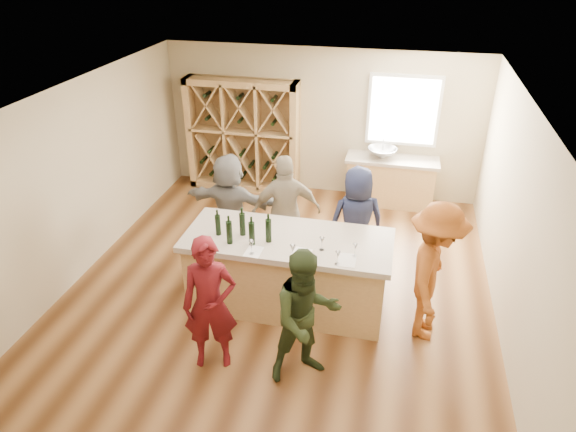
% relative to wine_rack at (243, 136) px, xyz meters
% --- Properties ---
extents(floor, '(6.00, 7.00, 0.10)m').
position_rel_wine_rack_xyz_m(floor, '(1.50, -3.27, -1.15)').
color(floor, brown).
rests_on(floor, ground).
extents(ceiling, '(6.00, 7.00, 0.10)m').
position_rel_wine_rack_xyz_m(ceiling, '(1.50, -3.27, 1.75)').
color(ceiling, white).
rests_on(ceiling, ground).
extents(wall_back, '(6.00, 0.10, 2.80)m').
position_rel_wine_rack_xyz_m(wall_back, '(1.50, 0.28, 0.30)').
color(wall_back, '#BEAE8A').
rests_on(wall_back, ground).
extents(wall_front, '(6.00, 0.10, 2.80)m').
position_rel_wine_rack_xyz_m(wall_front, '(1.50, -6.82, 0.30)').
color(wall_front, '#BEAE8A').
rests_on(wall_front, ground).
extents(wall_left, '(0.10, 7.00, 2.80)m').
position_rel_wine_rack_xyz_m(wall_left, '(-1.55, -3.27, 0.30)').
color(wall_left, '#BEAE8A').
rests_on(wall_left, ground).
extents(wall_right, '(0.10, 7.00, 2.80)m').
position_rel_wine_rack_xyz_m(wall_right, '(4.55, -3.27, 0.30)').
color(wall_right, '#BEAE8A').
rests_on(wall_right, ground).
extents(window_frame, '(1.30, 0.06, 1.30)m').
position_rel_wine_rack_xyz_m(window_frame, '(3.00, 0.20, 0.65)').
color(window_frame, white).
rests_on(window_frame, wall_back).
extents(window_pane, '(1.18, 0.01, 1.18)m').
position_rel_wine_rack_xyz_m(window_pane, '(3.00, 0.17, 0.65)').
color(window_pane, white).
rests_on(window_pane, wall_back).
extents(wine_rack, '(2.20, 0.45, 2.20)m').
position_rel_wine_rack_xyz_m(wine_rack, '(0.00, 0.00, 0.00)').
color(wine_rack, tan).
rests_on(wine_rack, floor).
extents(back_counter_base, '(1.60, 0.58, 0.86)m').
position_rel_wine_rack_xyz_m(back_counter_base, '(2.90, -0.07, -0.67)').
color(back_counter_base, tan).
rests_on(back_counter_base, floor).
extents(back_counter_top, '(1.70, 0.62, 0.06)m').
position_rel_wine_rack_xyz_m(back_counter_top, '(2.90, -0.07, -0.21)').
color(back_counter_top, '#B3A593').
rests_on(back_counter_top, back_counter_base).
extents(sink, '(0.54, 0.54, 0.19)m').
position_rel_wine_rack_xyz_m(sink, '(2.70, -0.07, -0.09)').
color(sink, silver).
rests_on(sink, back_counter_top).
extents(faucet, '(0.02, 0.02, 0.30)m').
position_rel_wine_rack_xyz_m(faucet, '(2.70, 0.11, -0.03)').
color(faucet, silver).
rests_on(faucet, back_counter_top).
extents(tasting_counter_base, '(2.60, 1.00, 1.00)m').
position_rel_wine_rack_xyz_m(tasting_counter_base, '(1.70, -3.51, -0.60)').
color(tasting_counter_base, tan).
rests_on(tasting_counter_base, floor).
extents(tasting_counter_top, '(2.72, 1.12, 0.08)m').
position_rel_wine_rack_xyz_m(tasting_counter_top, '(1.70, -3.51, -0.06)').
color(tasting_counter_top, '#B3A593').
rests_on(tasting_counter_top, tasting_counter_base).
extents(wine_bottle_a, '(0.09, 0.09, 0.29)m').
position_rel_wine_rack_xyz_m(wine_bottle_a, '(0.79, -3.64, 0.12)').
color(wine_bottle_a, black).
rests_on(wine_bottle_a, tasting_counter_top).
extents(wine_bottle_b, '(0.10, 0.10, 0.31)m').
position_rel_wine_rack_xyz_m(wine_bottle_b, '(1.01, -3.81, 0.14)').
color(wine_bottle_b, black).
rests_on(wine_bottle_b, tasting_counter_top).
extents(wine_bottle_c, '(0.09, 0.09, 0.31)m').
position_rel_wine_rack_xyz_m(wine_bottle_c, '(1.10, -3.57, 0.14)').
color(wine_bottle_c, black).
rests_on(wine_bottle_c, tasting_counter_top).
extents(wine_bottle_d, '(0.10, 0.10, 0.32)m').
position_rel_wine_rack_xyz_m(wine_bottle_d, '(1.29, -3.78, 0.14)').
color(wine_bottle_d, black).
rests_on(wine_bottle_d, tasting_counter_top).
extents(wine_bottle_e, '(0.09, 0.09, 0.32)m').
position_rel_wine_rack_xyz_m(wine_bottle_e, '(1.48, -3.66, 0.14)').
color(wine_bottle_e, black).
rests_on(wine_bottle_e, tasting_counter_top).
extents(wine_glass_a, '(0.09, 0.09, 0.20)m').
position_rel_wine_rack_xyz_m(wine_glass_a, '(1.35, -4.00, 0.08)').
color(wine_glass_a, white).
rests_on(wine_glass_a, tasting_counter_top).
extents(wine_glass_b, '(0.08, 0.08, 0.19)m').
position_rel_wine_rack_xyz_m(wine_glass_b, '(1.86, -3.98, 0.08)').
color(wine_glass_b, white).
rests_on(wine_glass_b, tasting_counter_top).
extents(wine_glass_c, '(0.07, 0.07, 0.17)m').
position_rel_wine_rack_xyz_m(wine_glass_c, '(2.41, -3.98, 0.06)').
color(wine_glass_c, white).
rests_on(wine_glass_c, tasting_counter_top).
extents(wine_glass_d, '(0.09, 0.09, 0.18)m').
position_rel_wine_rack_xyz_m(wine_glass_d, '(2.18, -3.71, 0.07)').
color(wine_glass_d, white).
rests_on(wine_glass_d, tasting_counter_top).
extents(wine_glass_e, '(0.08, 0.08, 0.17)m').
position_rel_wine_rack_xyz_m(wine_glass_e, '(2.60, -3.77, 0.07)').
color(wine_glass_e, white).
rests_on(wine_glass_e, tasting_counter_top).
extents(tasting_menu_a, '(0.21, 0.28, 0.00)m').
position_rel_wine_rack_xyz_m(tasting_menu_a, '(1.36, -3.94, -0.02)').
color(tasting_menu_a, white).
rests_on(tasting_menu_a, tasting_counter_top).
extents(tasting_menu_b, '(0.26, 0.33, 0.00)m').
position_rel_wine_rack_xyz_m(tasting_menu_b, '(1.94, -3.87, -0.02)').
color(tasting_menu_b, white).
rests_on(tasting_menu_b, tasting_counter_top).
extents(tasting_menu_c, '(0.23, 0.31, 0.00)m').
position_rel_wine_rack_xyz_m(tasting_menu_c, '(2.51, -3.87, -0.02)').
color(tasting_menu_c, white).
rests_on(tasting_menu_c, tasting_counter_top).
extents(person_near_left, '(0.73, 0.61, 1.71)m').
position_rel_wine_rack_xyz_m(person_near_left, '(1.08, -4.78, -0.25)').
color(person_near_left, '#590F14').
rests_on(person_near_left, floor).
extents(person_near_right, '(0.92, 0.80, 1.67)m').
position_rel_wine_rack_xyz_m(person_near_right, '(2.18, -4.73, -0.26)').
color(person_near_right, '#263319').
rests_on(person_near_right, floor).
extents(person_server, '(0.68, 1.25, 1.86)m').
position_rel_wine_rack_xyz_m(person_server, '(3.56, -3.68, -0.17)').
color(person_server, '#994C19').
rests_on(person_server, floor).
extents(person_far_mid, '(1.17, 0.87, 1.79)m').
position_rel_wine_rack_xyz_m(person_far_mid, '(1.44, -2.50, -0.20)').
color(person_far_mid, gray).
rests_on(person_far_mid, floor).
extents(person_far_right, '(0.96, 0.78, 1.69)m').
position_rel_wine_rack_xyz_m(person_far_right, '(2.49, -2.45, -0.26)').
color(person_far_right, '#191E38').
rests_on(person_far_right, floor).
extents(person_far_left, '(1.59, 0.65, 1.68)m').
position_rel_wine_rack_xyz_m(person_far_left, '(0.52, -2.39, -0.26)').
color(person_far_left, slate).
rests_on(person_far_left, floor).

